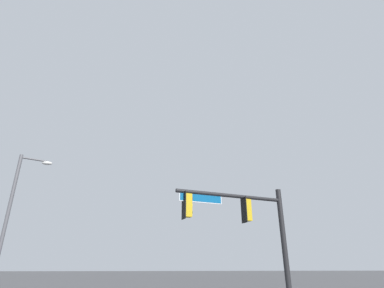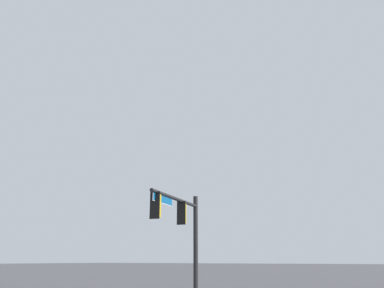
% 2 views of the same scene
% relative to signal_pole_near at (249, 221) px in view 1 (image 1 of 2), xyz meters
% --- Properties ---
extents(signal_pole_near, '(6.05, 1.47, 5.71)m').
position_rel_signal_pole_near_xyz_m(signal_pole_near, '(0.00, 0.00, 0.00)').
color(signal_pole_near, black).
rests_on(signal_pole_near, ground_plane).
extents(street_lamp, '(1.63, 0.69, 7.46)m').
position_rel_signal_pole_near_xyz_m(street_lamp, '(11.96, -2.39, 0.37)').
color(street_lamp, '#4C4C51').
rests_on(street_lamp, ground_plane).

